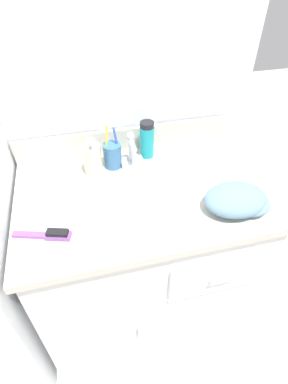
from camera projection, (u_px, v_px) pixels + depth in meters
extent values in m
plane|color=beige|center=(143.00, 303.00, 1.63)|extent=(6.00, 6.00, 0.00)
cube|color=silver|center=(120.00, 77.00, 1.15)|extent=(1.09, 0.08, 2.20)
cube|color=white|center=(142.00, 260.00, 1.37)|extent=(0.88, 0.55, 0.78)
cube|color=white|center=(107.00, 336.00, 1.15)|extent=(0.42, 0.02, 0.63)
cube|color=white|center=(221.00, 275.00, 1.06)|extent=(0.39, 0.02, 0.19)
cube|color=silver|center=(140.00, 333.00, 1.16)|extent=(0.02, 0.02, 0.09)
cube|color=silver|center=(223.00, 279.00, 1.05)|extent=(0.10, 0.02, 0.01)
cube|color=beige|center=(142.00, 194.00, 1.10)|extent=(0.91, 0.59, 0.03)
ellipsoid|color=#B6B2A4|center=(142.00, 209.00, 1.15)|extent=(0.41, 0.28, 0.19)
cylinder|color=silver|center=(142.00, 225.00, 1.21)|extent=(0.03, 0.03, 0.01)
cube|color=beige|center=(126.00, 139.00, 1.27)|extent=(0.91, 0.02, 0.10)
cube|color=silver|center=(132.00, 162.00, 1.21)|extent=(0.09, 0.06, 0.02)
cylinder|color=silver|center=(132.00, 151.00, 1.17)|extent=(0.02, 0.02, 0.08)
cylinder|color=silver|center=(133.00, 146.00, 1.12)|extent=(0.02, 0.06, 0.02)
sphere|color=silver|center=(131.00, 136.00, 1.14)|extent=(0.03, 0.03, 0.03)
cylinder|color=teal|center=(112.00, 155.00, 1.17)|extent=(0.07, 0.07, 0.10)
cylinder|color=blue|center=(117.00, 146.00, 1.16)|extent=(0.03, 0.01, 0.16)
cube|color=white|center=(119.00, 126.00, 1.11)|extent=(0.02, 0.02, 0.03)
cylinder|color=yellow|center=(106.00, 147.00, 1.14)|extent=(0.03, 0.01, 0.18)
cube|color=white|center=(102.00, 127.00, 1.08)|extent=(0.01, 0.02, 0.03)
cylinder|color=beige|center=(93.00, 160.00, 1.13)|extent=(0.07, 0.07, 0.13)
cylinder|color=silver|center=(90.00, 143.00, 1.07)|extent=(0.03, 0.03, 0.03)
cylinder|color=silver|center=(90.00, 142.00, 1.05)|extent=(0.01, 0.04, 0.01)
cylinder|color=teal|center=(147.00, 142.00, 1.22)|extent=(0.06, 0.06, 0.13)
cylinder|color=black|center=(147.00, 125.00, 1.16)|extent=(0.06, 0.06, 0.02)
cube|color=purple|center=(29.00, 235.00, 0.93)|extent=(0.11, 0.05, 0.01)
cube|color=purple|center=(58.00, 236.00, 0.92)|extent=(0.08, 0.05, 0.02)
cube|color=black|center=(57.00, 233.00, 0.91)|extent=(0.07, 0.05, 0.01)
ellipsoid|color=#6B8EA8|center=(236.00, 199.00, 1.00)|extent=(0.21, 0.16, 0.08)
ellipsoid|color=#7095B0|center=(251.00, 204.00, 1.00)|extent=(0.13, 0.11, 0.06)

